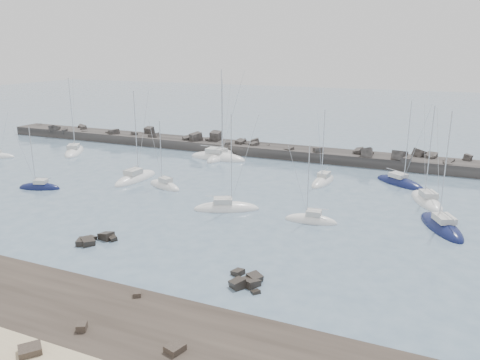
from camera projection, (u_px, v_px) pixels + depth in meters
name	position (u px, v px, depth m)	size (l,w,h in m)	color
ground	(174.00, 220.00, 56.19)	(400.00, 400.00, 0.00)	slate
rock_shelf	(28.00, 311.00, 36.72)	(140.00, 12.14, 1.98)	#2C241E
rock_cluster_near	(95.00, 240.00, 49.79)	(3.62, 3.80, 1.31)	black
rock_cluster_far	(246.00, 283.00, 40.91)	(3.88, 3.69, 1.45)	black
breakwater	(245.00, 151.00, 92.30)	(115.00, 7.21, 5.23)	#2C2927
sailboat_1	(74.00, 152.00, 92.14)	(7.70, 10.10, 15.58)	white
sailboat_2	(40.00, 188.00, 68.72)	(6.55, 3.70, 10.07)	#101744
sailboat_3	(136.00, 179.00, 73.22)	(3.35, 9.50, 14.87)	white
sailboat_4	(218.00, 158.00, 87.09)	(11.30, 3.72, 17.61)	white
sailboat_5	(165.00, 186.00, 69.49)	(6.93, 4.28, 10.70)	white
sailboat_6	(323.00, 182.00, 71.74)	(3.14, 7.88, 12.25)	white
sailboat_7	(226.00, 209.00, 59.78)	(8.68, 5.95, 13.22)	white
sailboat_8	(400.00, 183.00, 70.95)	(8.62, 7.24, 13.70)	#101744
sailboat_9	(311.00, 221.00, 55.62)	(6.41, 2.52, 10.12)	white
sailboat_10	(426.00, 202.00, 62.48)	(5.99, 9.15, 13.92)	white
sailboat_13	(441.00, 227.00, 53.53)	(6.56, 9.48, 14.46)	#101744
sailboat_14	(221.00, 157.00, 87.92)	(3.11, 9.92, 15.61)	white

